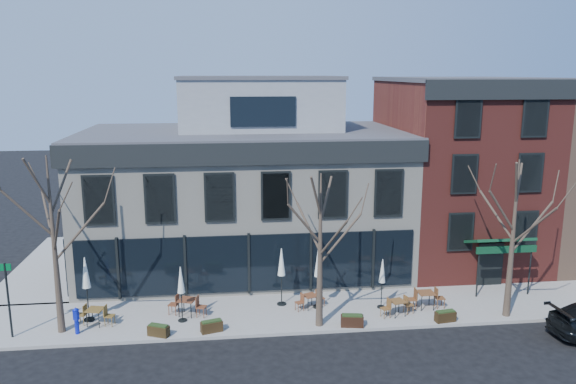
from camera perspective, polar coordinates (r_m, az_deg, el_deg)
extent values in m
plane|color=black|center=(29.67, -3.95, -10.67)|extent=(120.00, 120.00, 0.00)
cube|color=gray|center=(27.99, 3.08, -11.93)|extent=(33.50, 4.70, 0.15)
cube|color=gray|center=(36.64, -22.43, -6.97)|extent=(4.50, 12.00, 0.15)
cube|color=beige|center=(33.21, -4.47, -0.94)|extent=(18.00, 10.00, 8.00)
cube|color=#47474C|center=(32.54, -4.59, 6.03)|extent=(18.30, 10.30, 0.30)
cube|color=black|center=(27.53, -4.16, 3.89)|extent=(18.30, 0.25, 1.10)
cube|color=black|center=(33.53, -20.39, 4.63)|extent=(0.25, 10.30, 1.10)
cube|color=black|center=(28.93, -4.00, -7.24)|extent=(17.20, 0.12, 3.00)
cube|color=black|center=(33.70, -19.98, -5.15)|extent=(0.12, 7.50, 3.00)
cube|color=gray|center=(33.47, -2.97, 8.88)|extent=(9.00, 6.50, 3.00)
cube|color=maroon|center=(35.81, 16.76, 1.98)|extent=(8.00, 10.00, 11.00)
cube|color=#47474C|center=(35.32, 17.32, 10.88)|extent=(8.20, 10.20, 0.25)
cube|color=black|center=(30.71, 21.14, 9.68)|extent=(8.20, 0.25, 1.00)
cube|color=#0C371E|center=(31.24, 20.69, -4.62)|extent=(3.20, 1.66, 0.67)
cube|color=black|center=(32.40, 19.83, -7.03)|extent=(1.40, 0.10, 2.50)
cone|color=#382B21|center=(26.28, -22.65, -5.11)|extent=(0.34, 0.34, 7.92)
cylinder|color=#382B21|center=(26.02, -20.38, -3.79)|extent=(2.23, 0.50, 2.48)
cylinder|color=#382B21|center=(27.03, -23.20, -2.42)|extent=(1.03, 2.05, 2.14)
cylinder|color=#382B21|center=(25.86, -24.90, -2.03)|extent=(1.80, 0.75, 2.21)
cylinder|color=#382B21|center=(25.01, -22.43, -3.69)|extent=(1.03, 2.04, 2.28)
cone|color=#382B21|center=(25.05, 3.28, -6.05)|extent=(0.34, 0.34, 7.04)
cylinder|color=#382B21|center=(25.23, 5.36, -4.74)|extent=(2.00, 0.46, 2.21)
cylinder|color=#382B21|center=(25.53, 2.08, -3.53)|extent=(0.93, 1.84, 1.91)
cylinder|color=#382B21|center=(24.28, 1.68, -3.24)|extent=(1.61, 0.68, 1.97)
cylinder|color=#382B21|center=(24.07, 4.59, -4.74)|extent=(0.93, 1.83, 2.03)
cone|color=#382B21|center=(27.93, 21.85, -4.53)|extent=(0.34, 0.34, 7.48)
cylinder|color=#382B21|center=(28.43, 23.56, -3.26)|extent=(2.12, 0.48, 2.35)
cylinder|color=#382B21|center=(28.27, 20.37, -2.18)|extent=(0.98, 1.94, 2.03)
cylinder|color=#382B21|center=(26.95, 20.89, -1.83)|extent=(1.71, 0.71, 2.09)
cylinder|color=#382B21|center=(27.15, 23.69, -3.20)|extent=(0.98, 1.94, 2.16)
cylinder|color=black|center=(27.34, -26.52, -9.82)|extent=(0.10, 0.10, 3.40)
cube|color=#005926|center=(26.85, -26.82, -6.84)|extent=(0.50, 0.04, 0.30)
cylinder|color=#0D1AB1|center=(27.05, -20.65, -12.68)|extent=(0.19, 0.19, 0.66)
cube|color=#0D1AB1|center=(26.83, -20.74, -11.57)|extent=(0.26, 0.24, 0.47)
cone|color=#0D1AB1|center=(26.72, -20.78, -11.01)|extent=(0.25, 0.25, 0.11)
cube|color=brown|center=(27.48, -19.02, -11.21)|extent=(0.85, 0.85, 0.04)
cylinder|color=black|center=(27.51, -19.77, -12.10)|extent=(0.04, 0.04, 0.74)
cylinder|color=black|center=(27.28, -18.66, -12.23)|extent=(0.04, 0.04, 0.74)
cylinder|color=black|center=(27.98, -19.26, -11.65)|extent=(0.04, 0.04, 0.74)
cylinder|color=black|center=(27.75, -18.17, -11.77)|extent=(0.04, 0.04, 0.74)
cube|color=brown|center=(27.38, -10.22, -10.71)|extent=(0.95, 0.95, 0.04)
cylinder|color=black|center=(27.39, -11.02, -11.65)|extent=(0.04, 0.04, 0.78)
cylinder|color=black|center=(27.18, -9.82, -11.79)|extent=(0.04, 0.04, 0.78)
cylinder|color=black|center=(27.90, -10.54, -11.17)|extent=(0.04, 0.04, 0.78)
cylinder|color=black|center=(27.69, -9.36, -11.31)|extent=(0.04, 0.04, 0.78)
cube|color=brown|center=(27.79, 2.25, -10.45)|extent=(0.82, 0.82, 0.04)
cylinder|color=black|center=(27.60, 2.05, -11.37)|extent=(0.04, 0.04, 0.65)
cylinder|color=black|center=(27.84, 2.97, -11.17)|extent=(0.04, 0.04, 0.65)
cylinder|color=black|center=(28.00, 1.52, -11.01)|extent=(0.04, 0.04, 0.65)
cylinder|color=black|center=(28.24, 2.43, -10.81)|extent=(0.04, 0.04, 0.65)
cube|color=brown|center=(27.48, 11.06, -10.82)|extent=(0.84, 0.84, 0.04)
cylinder|color=black|center=(27.27, 10.85, -11.83)|extent=(0.04, 0.04, 0.71)
cylinder|color=black|center=(27.55, 11.83, -11.61)|extent=(0.04, 0.04, 0.71)
cylinder|color=black|center=(27.70, 10.23, -11.42)|extent=(0.04, 0.04, 0.71)
cylinder|color=black|center=(27.97, 11.20, -11.22)|extent=(0.04, 0.04, 0.71)
cube|color=brown|center=(28.51, 13.84, -9.90)|extent=(0.77, 0.77, 0.04)
cylinder|color=black|center=(28.29, 13.42, -10.95)|extent=(0.04, 0.04, 0.79)
cylinder|color=black|center=(28.50, 14.61, -10.83)|extent=(0.04, 0.04, 0.79)
cylinder|color=black|center=(28.83, 12.99, -10.48)|extent=(0.04, 0.04, 0.79)
cylinder|color=black|center=(29.04, 14.16, -10.38)|extent=(0.04, 0.04, 0.79)
cylinder|color=black|center=(28.34, -19.54, -12.10)|extent=(0.49, 0.49, 0.07)
cylinder|color=black|center=(27.89, -19.71, -9.86)|extent=(0.06, 0.06, 2.45)
cone|color=silver|center=(27.50, -19.88, -7.71)|extent=(0.40, 0.40, 1.45)
cylinder|color=black|center=(27.15, -10.67, -12.68)|extent=(0.42, 0.42, 0.06)
cylinder|color=black|center=(26.74, -10.75, -10.68)|extent=(0.05, 0.05, 2.12)
cone|color=silver|center=(26.39, -10.84, -8.75)|extent=(0.35, 0.35, 1.25)
cylinder|color=black|center=(28.42, -0.66, -11.29)|extent=(0.47, 0.47, 0.06)
cylinder|color=black|center=(27.99, -0.66, -9.16)|extent=(0.05, 0.05, 2.33)
cone|color=silver|center=(27.63, -0.67, -7.11)|extent=(0.38, 0.38, 1.38)
cylinder|color=black|center=(28.13, 3.05, -11.56)|extent=(0.49, 0.49, 0.07)
cylinder|color=black|center=(27.68, 3.08, -9.29)|extent=(0.06, 0.06, 2.46)
cone|color=silver|center=(27.29, 3.11, -7.10)|extent=(0.40, 0.40, 1.45)
cylinder|color=black|center=(28.46, 9.43, -11.44)|extent=(0.40, 0.40, 0.05)
cylinder|color=black|center=(28.09, 9.50, -9.63)|extent=(0.05, 0.05, 1.99)
cone|color=silver|center=(27.77, 9.56, -7.89)|extent=(0.33, 0.33, 1.18)
cube|color=#302310|center=(25.88, -13.01, -13.58)|extent=(1.00, 0.71, 0.47)
cube|color=#1E3314|center=(25.78, -13.04, -13.07)|extent=(0.89, 0.61, 0.07)
cube|color=#302110|center=(25.83, -7.76, -13.40)|extent=(1.03, 0.64, 0.48)
cube|color=#1E3314|center=(25.72, -7.78, -12.88)|extent=(0.91, 0.54, 0.08)
cube|color=black|center=(26.25, 6.53, -12.90)|extent=(1.07, 0.57, 0.51)
cube|color=#1E3314|center=(26.14, 6.54, -12.35)|extent=(0.96, 0.48, 0.08)
cube|color=black|center=(27.54, 15.69, -12.09)|extent=(1.00, 0.51, 0.48)
cube|color=#1E3314|center=(27.44, 15.72, -11.60)|extent=(0.89, 0.43, 0.08)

